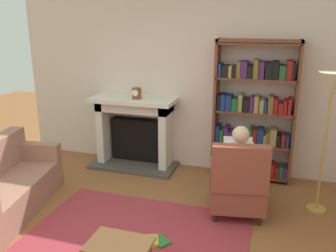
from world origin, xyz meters
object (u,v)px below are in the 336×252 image
at_px(fireplace, 135,130).
at_px(mantel_clock, 137,93).
at_px(seated_reader, 238,165).
at_px(floor_lamp, 331,95).
at_px(bookshelf, 254,114).
at_px(side_table, 119,249).
at_px(armchair_reading, 238,184).
at_px(sofa_floral, 3,188).

height_order(fireplace, mantel_clock, mantel_clock).
distance_m(seated_reader, floor_lamp, 1.33).
relative_size(bookshelf, side_table, 3.66).
bearing_deg(armchair_reading, sofa_floral, 5.11).
bearing_deg(mantel_clock, bookshelf, 4.39).
bearing_deg(bookshelf, fireplace, -178.89).
distance_m(fireplace, mantel_clock, 0.63).
relative_size(seated_reader, floor_lamp, 0.66).
distance_m(sofa_floral, side_table, 2.04).
bearing_deg(seated_reader, floor_lamp, -171.76).
xyz_separation_m(fireplace, sofa_floral, (-0.97, -1.92, -0.28)).
bearing_deg(floor_lamp, armchair_reading, -155.11).
relative_size(mantel_clock, armchair_reading, 0.17).
relative_size(fireplace, side_table, 2.46).
relative_size(sofa_floral, floor_lamp, 1.04).
bearing_deg(fireplace, seated_reader, -30.62).
height_order(mantel_clock, side_table, mantel_clock).
height_order(bookshelf, seated_reader, bookshelf).
relative_size(bookshelf, sofa_floral, 1.13).
xyz_separation_m(mantel_clock, bookshelf, (1.76, 0.14, -0.23)).
height_order(bookshelf, sofa_floral, bookshelf).
height_order(seated_reader, floor_lamp, floor_lamp).
bearing_deg(side_table, fireplace, 109.25).
relative_size(sofa_floral, side_table, 3.22).
bearing_deg(fireplace, side_table, -70.75).
xyz_separation_m(fireplace, seated_reader, (1.76, -1.04, 0.02)).
xyz_separation_m(armchair_reading, seated_reader, (-0.02, 0.12, 0.20)).
bearing_deg(floor_lamp, seated_reader, -161.53).
distance_m(bookshelf, sofa_floral, 3.49).
bearing_deg(armchair_reading, bookshelf, -102.88).
height_order(armchair_reading, side_table, armchair_reading).
bearing_deg(armchair_reading, side_table, 49.83).
bearing_deg(bookshelf, mantel_clock, -175.61).
bearing_deg(sofa_floral, seated_reader, -83.22).
height_order(seated_reader, side_table, seated_reader).
distance_m(mantel_clock, floor_lamp, 2.74).
relative_size(armchair_reading, floor_lamp, 0.56).
distance_m(armchair_reading, seated_reader, 0.23).
relative_size(fireplace, floor_lamp, 0.79).
bearing_deg(armchair_reading, seated_reader, -90.00).
height_order(bookshelf, armchair_reading, bookshelf).
bearing_deg(side_table, seated_reader, 62.45).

